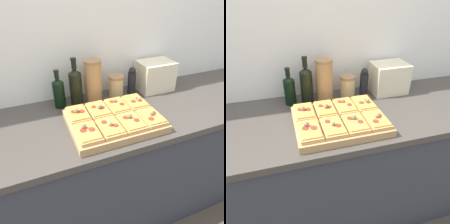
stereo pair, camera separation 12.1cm
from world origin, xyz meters
TOP-DOWN VIEW (x-y plane):
  - wall_back at (0.00, 0.67)m, footprint 6.00×0.06m
  - kitchen_counter at (0.00, 0.32)m, footprint 2.63×0.67m
  - cutting_board at (-0.02, 0.22)m, footprint 0.50×0.38m
  - pizza_slice_back_left at (-0.20, 0.31)m, footprint 0.11×0.17m
  - pizza_slice_back_midleft at (-0.08, 0.31)m, footprint 0.11×0.17m
  - pizza_slice_back_midright at (0.04, 0.31)m, footprint 0.11×0.17m
  - pizza_slice_back_right at (0.15, 0.31)m, footprint 0.11×0.17m
  - pizza_slice_front_left at (-0.20, 0.13)m, footprint 0.11×0.17m
  - pizza_slice_front_midleft at (-0.08, 0.13)m, footprint 0.11×0.17m
  - pizza_slice_front_midright at (0.04, 0.13)m, footprint 0.11×0.17m
  - pizza_slice_front_right at (0.15, 0.13)m, footprint 0.11×0.17m
  - olive_oil_bottle at (-0.26, 0.53)m, footprint 0.07×0.07m
  - wine_bottle at (-0.15, 0.53)m, footprint 0.08×0.08m
  - grain_jar_tall at (-0.04, 0.53)m, footprint 0.11×0.11m
  - grain_jar_short at (0.12, 0.53)m, footprint 0.10×0.10m
  - pepper_mill at (0.24, 0.53)m, footprint 0.06×0.06m
  - toaster_oven at (0.42, 0.53)m, footprint 0.27×0.19m

SIDE VIEW (x-z plane):
  - kitchen_counter at x=0.00m, z-range 0.00..0.88m
  - cutting_board at x=-0.02m, z-range 0.88..0.92m
  - pizza_slice_back_midright at x=0.04m, z-range 0.91..0.96m
  - pizza_slice_front_midleft at x=-0.08m, z-range 0.91..0.96m
  - pizza_slice_front_right at x=0.15m, z-range 0.91..0.96m
  - pizza_slice_back_right at x=0.15m, z-range 0.91..0.96m
  - pizza_slice_front_left at x=-0.20m, z-range 0.91..0.96m
  - pizza_slice_back_midleft at x=-0.08m, z-range 0.91..0.96m
  - pizza_slice_back_left at x=-0.20m, z-range 0.91..0.96m
  - pizza_slice_front_midright at x=0.04m, z-range 0.91..0.96m
  - grain_jar_short at x=0.12m, z-range 0.88..1.03m
  - pepper_mill at x=0.24m, z-range 0.88..1.07m
  - olive_oil_bottle at x=-0.26m, z-range 0.86..1.10m
  - toaster_oven at x=0.42m, z-range 0.88..1.09m
  - wine_bottle at x=-0.15m, z-range 0.85..1.15m
  - grain_jar_tall at x=-0.04m, z-range 0.88..1.16m
  - wall_back at x=0.00m, z-range 0.00..2.50m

